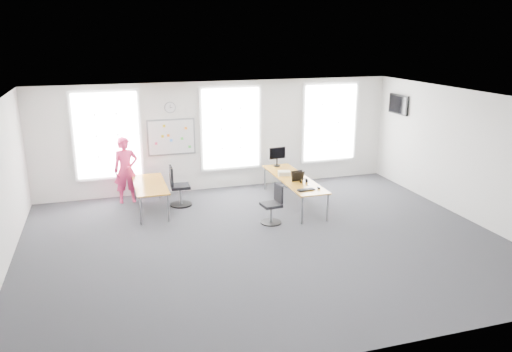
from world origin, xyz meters
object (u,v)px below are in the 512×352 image
object	(u,v)px
keyboard	(306,190)
headphones	(304,181)
desk_left	(150,186)
desk_right	(294,180)
person	(126,170)
monitor	(277,155)
chair_left	(178,188)
chair_right	(273,206)

from	to	relation	value
keyboard	headphones	bearing A→B (deg)	63.11
desk_left	headphones	xyz separation A→B (m)	(3.63, -1.03, 0.11)
keyboard	desk_right	bearing A→B (deg)	74.84
keyboard	person	bearing A→B (deg)	138.17
monitor	person	bearing A→B (deg)	169.95
person	chair_left	bearing A→B (deg)	-33.16
desk_right	headphones	world-z (taller)	headphones
desk_right	desk_left	size ratio (longest dim) A/B	1.51
chair_right	monitor	distance (m)	2.55
desk_right	keyboard	bearing A→B (deg)	-95.18
monitor	headphones	bearing A→B (deg)	-93.56
person	keyboard	size ratio (longest dim) A/B	4.03
keyboard	monitor	bearing A→B (deg)	78.08
chair_right	headphones	size ratio (longest dim) A/B	4.92
monitor	chair_right	bearing A→B (deg)	-118.54
headphones	monitor	world-z (taller)	monitor
desk_right	person	world-z (taller)	person
desk_left	keyboard	distance (m)	3.82
desk_right	headphones	xyz separation A→B (m)	(0.08, -0.45, 0.10)
desk_left	monitor	bearing A→B (deg)	10.15
chair_right	desk_left	bearing A→B (deg)	-129.08
keyboard	headphones	xyz separation A→B (m)	(0.18, 0.58, 0.04)
desk_left	monitor	world-z (taller)	monitor
keyboard	headphones	distance (m)	0.61
chair_right	keyboard	world-z (taller)	chair_right
chair_right	monitor	xyz separation A→B (m)	(0.91, 2.30, 0.61)
chair_left	monitor	world-z (taller)	monitor
desk_left	person	world-z (taller)	person
person	keyboard	distance (m)	4.67
desk_left	person	distance (m)	1.01
chair_right	chair_left	bearing A→B (deg)	-140.65
desk_right	desk_left	xyz separation A→B (m)	(-3.55, 0.58, -0.02)
desk_left	headphones	distance (m)	3.78
headphones	chair_right	bearing A→B (deg)	-131.79
headphones	monitor	distance (m)	1.69
desk_left	monitor	size ratio (longest dim) A/B	3.54
desk_right	monitor	distance (m)	1.27
keyboard	monitor	world-z (taller)	monitor
chair_right	headphones	distance (m)	1.24
person	monitor	world-z (taller)	person
chair_left	desk_right	bearing A→B (deg)	-103.25
desk_left	chair_left	distance (m)	0.75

